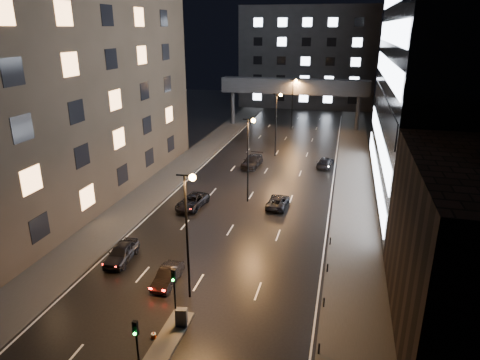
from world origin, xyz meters
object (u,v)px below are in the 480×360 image
at_px(car_away_a, 122,253).
at_px(car_away_c, 192,202).
at_px(car_away_d, 252,161).
at_px(utility_cabinet, 181,317).
at_px(car_toward_b, 325,162).
at_px(car_away_b, 168,276).
at_px(car_toward_a, 278,201).

xyz_separation_m(car_away_a, car_away_c, (1.98, 12.93, -0.07)).
relative_size(car_away_d, utility_cabinet, 4.29).
distance_m(car_away_a, car_toward_b, 36.17).
height_order(car_away_b, utility_cabinet, utility_cabinet).
height_order(car_toward_a, utility_cabinet, utility_cabinet).
relative_size(car_toward_b, utility_cabinet, 3.68).
height_order(car_away_a, utility_cabinet, car_away_a).
bearing_deg(car_toward_b, car_away_b, 80.53).
height_order(car_toward_b, utility_cabinet, utility_cabinet).
bearing_deg(car_toward_b, utility_cabinet, 86.79).
relative_size(car_toward_a, utility_cabinet, 3.54).
xyz_separation_m(car_away_b, car_away_d, (-0.02, 32.17, 0.15)).
bearing_deg(car_away_a, utility_cabinet, -44.27).
height_order(car_away_d, car_toward_b, car_away_d).
relative_size(car_away_b, utility_cabinet, 3.07).
distance_m(car_away_a, car_away_b, 5.89).
distance_m(car_away_c, car_toward_a, 9.99).
xyz_separation_m(car_toward_a, car_toward_b, (4.46, 16.82, 0.06)).
xyz_separation_m(car_away_b, utility_cabinet, (3.10, -4.87, 0.14)).
bearing_deg(utility_cabinet, car_away_b, 112.17).
bearing_deg(car_toward_a, car_away_b, 73.38).
distance_m(car_away_a, utility_cabinet, 11.15).
height_order(car_away_b, car_toward_a, car_away_b).
distance_m(car_toward_a, car_toward_b, 17.40).
xyz_separation_m(car_away_b, car_toward_a, (6.20, 17.91, -0.02)).
bearing_deg(car_away_b, car_toward_a, 69.90).
bearing_deg(car_toward_b, car_away_a, 71.21).
bearing_deg(car_away_d, car_away_b, -86.40).
bearing_deg(car_toward_b, car_toward_a, 82.74).
xyz_separation_m(car_away_d, utility_cabinet, (3.12, -37.04, -0.01)).
bearing_deg(utility_cabinet, car_away_d, 84.52).
bearing_deg(car_away_a, car_toward_a, 49.25).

